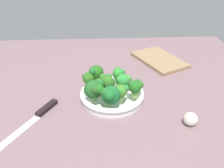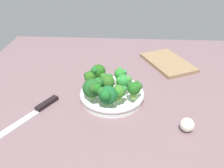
{
  "view_description": "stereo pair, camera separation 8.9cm",
  "coord_description": "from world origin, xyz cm",
  "px_view_note": "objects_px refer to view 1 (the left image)",
  "views": [
    {
      "loc": [
        -75.19,
        6.78,
        53.06
      ],
      "look_at": [
        0.81,
        2.61,
        6.74
      ],
      "focal_mm": 39.17,
      "sensor_mm": 36.0,
      "label": 1
    },
    {
      "loc": [
        -75.15,
        -2.12,
        53.06
      ],
      "look_at": [
        0.81,
        2.61,
        6.74
      ],
      "focal_mm": 39.17,
      "sensor_mm": 36.0,
      "label": 2
    }
  ],
  "objects_px": {
    "knife": "(38,116)",
    "broccoli_floret_2": "(123,80)",
    "broccoli_floret_6": "(88,79)",
    "broccoli_floret_7": "(135,87)",
    "bowl": "(112,95)",
    "broccoli_floret_3": "(96,72)",
    "broccoli_floret_0": "(122,91)",
    "broccoli_floret_5": "(110,95)",
    "broccoli_floret_1": "(119,74)",
    "broccoli_floret_4": "(107,82)",
    "cutting_board": "(159,60)",
    "broccoli_floret_8": "(95,89)",
    "garlic_bulb": "(191,119)"
  },
  "relations": [
    {
      "from": "broccoli_floret_1",
      "to": "broccoli_floret_5",
      "type": "relative_size",
      "value": 0.85
    },
    {
      "from": "broccoli_floret_5",
      "to": "garlic_bulb",
      "type": "relative_size",
      "value": 1.64
    },
    {
      "from": "bowl",
      "to": "garlic_bulb",
      "type": "height_order",
      "value": "garlic_bulb"
    },
    {
      "from": "broccoli_floret_1",
      "to": "garlic_bulb",
      "type": "height_order",
      "value": "broccoli_floret_1"
    },
    {
      "from": "knife",
      "to": "broccoli_floret_7",
      "type": "bearing_deg",
      "value": -80.91
    },
    {
      "from": "broccoli_floret_7",
      "to": "broccoli_floret_5",
      "type": "bearing_deg",
      "value": 118.78
    },
    {
      "from": "broccoli_floret_2",
      "to": "garlic_bulb",
      "type": "xyz_separation_m",
      "value": [
        -0.16,
        -0.2,
        -0.05
      ]
    },
    {
      "from": "broccoli_floret_4",
      "to": "broccoli_floret_7",
      "type": "xyz_separation_m",
      "value": [
        -0.04,
        -0.1,
        0.0
      ]
    },
    {
      "from": "broccoli_floret_3",
      "to": "cutting_board",
      "type": "relative_size",
      "value": 0.27
    },
    {
      "from": "cutting_board",
      "to": "garlic_bulb",
      "type": "xyz_separation_m",
      "value": [
        -0.47,
        0.0,
        0.01
      ]
    },
    {
      "from": "broccoli_floret_2",
      "to": "broccoli_floret_1",
      "type": "bearing_deg",
      "value": 13.05
    },
    {
      "from": "broccoli_floret_2",
      "to": "broccoli_floret_5",
      "type": "distance_m",
      "value": 0.11
    },
    {
      "from": "broccoli_floret_2",
      "to": "cutting_board",
      "type": "relative_size",
      "value": 0.25
    },
    {
      "from": "broccoli_floret_6",
      "to": "cutting_board",
      "type": "bearing_deg",
      "value": -51.26
    },
    {
      "from": "broccoli_floret_1",
      "to": "broccoli_floret_5",
      "type": "height_order",
      "value": "broccoli_floret_5"
    },
    {
      "from": "broccoli_floret_2",
      "to": "broccoli_floret_8",
      "type": "height_order",
      "value": "broccoli_floret_8"
    },
    {
      "from": "bowl",
      "to": "broccoli_floret_7",
      "type": "relative_size",
      "value": 3.84
    },
    {
      "from": "bowl",
      "to": "broccoli_floret_8",
      "type": "bearing_deg",
      "value": 128.88
    },
    {
      "from": "broccoli_floret_6",
      "to": "knife",
      "type": "distance_m",
      "value": 0.23
    },
    {
      "from": "broccoli_floret_5",
      "to": "broccoli_floret_6",
      "type": "distance_m",
      "value": 0.15
    },
    {
      "from": "bowl",
      "to": "knife",
      "type": "relative_size",
      "value": 1.0
    },
    {
      "from": "broccoli_floret_3",
      "to": "knife",
      "type": "bearing_deg",
      "value": 128.68
    },
    {
      "from": "broccoli_floret_2",
      "to": "knife",
      "type": "relative_size",
      "value": 0.27
    },
    {
      "from": "broccoli_floret_3",
      "to": "broccoli_floret_0",
      "type": "bearing_deg",
      "value": -144.24
    },
    {
      "from": "bowl",
      "to": "broccoli_floret_6",
      "type": "bearing_deg",
      "value": 64.51
    },
    {
      "from": "broccoli_floret_4",
      "to": "cutting_board",
      "type": "distance_m",
      "value": 0.41
    },
    {
      "from": "bowl",
      "to": "broccoli_floret_4",
      "type": "relative_size",
      "value": 3.85
    },
    {
      "from": "broccoli_floret_0",
      "to": "broccoli_floret_3",
      "type": "distance_m",
      "value": 0.15
    },
    {
      "from": "bowl",
      "to": "broccoli_floret_7",
      "type": "distance_m",
      "value": 0.11
    },
    {
      "from": "broccoli_floret_1",
      "to": "broccoli_floret_2",
      "type": "relative_size",
      "value": 0.97
    },
    {
      "from": "broccoli_floret_1",
      "to": "garlic_bulb",
      "type": "bearing_deg",
      "value": -134.86
    },
    {
      "from": "broccoli_floret_4",
      "to": "broccoli_floret_1",
      "type": "bearing_deg",
      "value": -42.66
    },
    {
      "from": "broccoli_floret_6",
      "to": "broccoli_floret_7",
      "type": "xyz_separation_m",
      "value": [
        -0.08,
        -0.17,
        0.01
      ]
    },
    {
      "from": "broccoli_floret_1",
      "to": "broccoli_floret_5",
      "type": "bearing_deg",
      "value": 164.37
    },
    {
      "from": "broccoli_floret_8",
      "to": "bowl",
      "type": "bearing_deg",
      "value": -51.12
    },
    {
      "from": "broccoli_floret_0",
      "to": "broccoli_floret_8",
      "type": "relative_size",
      "value": 0.8
    },
    {
      "from": "bowl",
      "to": "garlic_bulb",
      "type": "distance_m",
      "value": 0.29
    },
    {
      "from": "broccoli_floret_0",
      "to": "knife",
      "type": "height_order",
      "value": "broccoli_floret_0"
    },
    {
      "from": "garlic_bulb",
      "to": "broccoli_floret_7",
      "type": "bearing_deg",
      "value": 54.24
    },
    {
      "from": "bowl",
      "to": "broccoli_floret_7",
      "type": "bearing_deg",
      "value": -115.6
    },
    {
      "from": "broccoli_floret_1",
      "to": "garlic_bulb",
      "type": "xyz_separation_m",
      "value": [
        -0.22,
        -0.22,
        -0.05
      ]
    },
    {
      "from": "bowl",
      "to": "broccoli_floret_6",
      "type": "height_order",
      "value": "broccoli_floret_6"
    },
    {
      "from": "broccoli_floret_5",
      "to": "garlic_bulb",
      "type": "bearing_deg",
      "value": -105.19
    },
    {
      "from": "knife",
      "to": "broccoli_floret_2",
      "type": "bearing_deg",
      "value": -71.95
    },
    {
      "from": "bowl",
      "to": "broccoli_floret_7",
      "type": "height_order",
      "value": "broccoli_floret_7"
    },
    {
      "from": "broccoli_floret_6",
      "to": "broccoli_floret_3",
      "type": "bearing_deg",
      "value": -48.13
    },
    {
      "from": "broccoli_floret_4",
      "to": "cutting_board",
      "type": "bearing_deg",
      "value": -41.1
    },
    {
      "from": "broccoli_floret_6",
      "to": "bowl",
      "type": "bearing_deg",
      "value": -115.49
    },
    {
      "from": "broccoli_floret_1",
      "to": "broccoli_floret_3",
      "type": "relative_size",
      "value": 0.9
    },
    {
      "from": "broccoli_floret_3",
      "to": "broccoli_floret_7",
      "type": "xyz_separation_m",
      "value": [
        -0.11,
        -0.14,
        -0.0
      ]
    }
  ]
}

